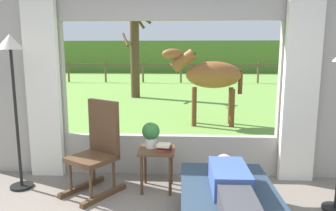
{
  "coord_description": "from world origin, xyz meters",
  "views": [
    {
      "loc": [
        0.2,
        -2.05,
        1.72
      ],
      "look_at": [
        0.0,
        1.8,
        1.05
      ],
      "focal_mm": 34.25,
      "sensor_mm": 36.0,
      "label": 1
    }
  ],
  "objects_px": {
    "potted_plant": "(151,133)",
    "floor_lamp_left": "(12,66)",
    "horse": "(210,75)",
    "pasture_tree": "(135,54)",
    "rocking_chair": "(98,148)",
    "side_table": "(157,156)",
    "book_stack": "(164,147)",
    "reclining_person": "(232,188)"
  },
  "relations": [
    {
      "from": "potted_plant",
      "to": "side_table",
      "type": "bearing_deg",
      "value": -36.87
    },
    {
      "from": "rocking_chair",
      "to": "horse",
      "type": "bearing_deg",
      "value": 98.7
    },
    {
      "from": "rocking_chair",
      "to": "potted_plant",
      "type": "distance_m",
      "value": 0.67
    },
    {
      "from": "potted_plant",
      "to": "floor_lamp_left",
      "type": "distance_m",
      "value": 1.84
    },
    {
      "from": "book_stack",
      "to": "side_table",
      "type": "bearing_deg",
      "value": 144.51
    },
    {
      "from": "floor_lamp_left",
      "to": "pasture_tree",
      "type": "bearing_deg",
      "value": 87.99
    },
    {
      "from": "book_stack",
      "to": "horse",
      "type": "height_order",
      "value": "horse"
    },
    {
      "from": "reclining_person",
      "to": "pasture_tree",
      "type": "height_order",
      "value": "pasture_tree"
    },
    {
      "from": "rocking_chair",
      "to": "horse",
      "type": "xyz_separation_m",
      "value": [
        1.61,
        3.55,
        0.61
      ]
    },
    {
      "from": "rocking_chair",
      "to": "book_stack",
      "type": "xyz_separation_m",
      "value": [
        0.81,
        0.01,
        0.02
      ]
    },
    {
      "from": "book_stack",
      "to": "floor_lamp_left",
      "type": "height_order",
      "value": "floor_lamp_left"
    },
    {
      "from": "potted_plant",
      "to": "horse",
      "type": "height_order",
      "value": "horse"
    },
    {
      "from": "book_stack",
      "to": "pasture_tree",
      "type": "height_order",
      "value": "pasture_tree"
    },
    {
      "from": "potted_plant",
      "to": "floor_lamp_left",
      "type": "relative_size",
      "value": 0.17
    },
    {
      "from": "reclining_person",
      "to": "side_table",
      "type": "bearing_deg",
      "value": 124.3
    },
    {
      "from": "floor_lamp_left",
      "to": "horse",
      "type": "distance_m",
      "value": 4.39
    },
    {
      "from": "rocking_chair",
      "to": "floor_lamp_left",
      "type": "height_order",
      "value": "floor_lamp_left"
    },
    {
      "from": "side_table",
      "to": "pasture_tree",
      "type": "xyz_separation_m",
      "value": [
        -1.45,
        7.67,
        1.15
      ]
    },
    {
      "from": "horse",
      "to": "pasture_tree",
      "type": "distance_m",
      "value": 4.83
    },
    {
      "from": "potted_plant",
      "to": "book_stack",
      "type": "bearing_deg",
      "value": -36.13
    },
    {
      "from": "reclining_person",
      "to": "side_table",
      "type": "relative_size",
      "value": 2.75
    },
    {
      "from": "horse",
      "to": "pasture_tree",
      "type": "bearing_deg",
      "value": 31.19
    },
    {
      "from": "floor_lamp_left",
      "to": "horse",
      "type": "height_order",
      "value": "floor_lamp_left"
    },
    {
      "from": "floor_lamp_left",
      "to": "side_table",
      "type": "bearing_deg",
      "value": 1.41
    },
    {
      "from": "side_table",
      "to": "reclining_person",
      "type": "bearing_deg",
      "value": -55.02
    },
    {
      "from": "reclining_person",
      "to": "rocking_chair",
      "type": "relative_size",
      "value": 1.28
    },
    {
      "from": "pasture_tree",
      "to": "horse",
      "type": "bearing_deg",
      "value": -60.85
    },
    {
      "from": "reclining_person",
      "to": "book_stack",
      "type": "xyz_separation_m",
      "value": [
        -0.67,
        1.02,
        0.04
      ]
    },
    {
      "from": "rocking_chair",
      "to": "side_table",
      "type": "distance_m",
      "value": 0.73
    },
    {
      "from": "side_table",
      "to": "horse",
      "type": "bearing_deg",
      "value": 75.56
    },
    {
      "from": "potted_plant",
      "to": "pasture_tree",
      "type": "xyz_separation_m",
      "value": [
        -1.37,
        7.61,
        0.88
      ]
    },
    {
      "from": "potted_plant",
      "to": "horse",
      "type": "relative_size",
      "value": 0.18
    },
    {
      "from": "rocking_chair",
      "to": "floor_lamp_left",
      "type": "xyz_separation_m",
      "value": [
        -1.01,
        0.04,
        0.99
      ]
    },
    {
      "from": "rocking_chair",
      "to": "floor_lamp_left",
      "type": "bearing_deg",
      "value": -149.19
    },
    {
      "from": "rocking_chair",
      "to": "side_table",
      "type": "height_order",
      "value": "rocking_chair"
    },
    {
      "from": "side_table",
      "to": "potted_plant",
      "type": "xyz_separation_m",
      "value": [
        -0.08,
        0.06,
        0.28
      ]
    },
    {
      "from": "reclining_person",
      "to": "horse",
      "type": "xyz_separation_m",
      "value": [
        0.13,
        4.55,
        0.63
      ]
    },
    {
      "from": "reclining_person",
      "to": "horse",
      "type": "relative_size",
      "value": 0.79
    },
    {
      "from": "side_table",
      "to": "horse",
      "type": "xyz_separation_m",
      "value": [
        0.89,
        3.47,
        0.73
      ]
    },
    {
      "from": "rocking_chair",
      "to": "pasture_tree",
      "type": "xyz_separation_m",
      "value": [
        -0.74,
        7.75,
        1.03
      ]
    },
    {
      "from": "floor_lamp_left",
      "to": "horse",
      "type": "relative_size",
      "value": 1.05
    },
    {
      "from": "reclining_person",
      "to": "floor_lamp_left",
      "type": "xyz_separation_m",
      "value": [
        -2.48,
        1.04,
        1.02
      ]
    }
  ]
}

